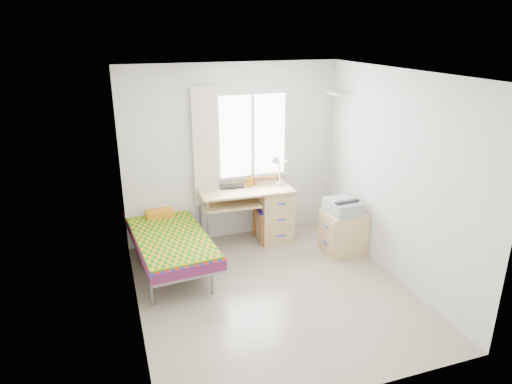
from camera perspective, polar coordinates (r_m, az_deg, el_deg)
floor at (r=5.71m, az=2.26°, el=-12.33°), size 3.50×3.50×0.00m
ceiling at (r=4.85m, az=2.68°, el=14.61°), size 3.50×3.50×0.00m
wall_back at (r=6.72m, az=-2.95°, el=4.83°), size 3.20×0.00×3.20m
wall_left at (r=4.83m, az=-15.56°, el=-2.06°), size 0.00×3.50×3.50m
wall_right at (r=5.88m, az=17.15°, el=1.73°), size 0.00×3.50×3.50m
window at (r=6.73m, az=-0.46°, el=7.06°), size 1.10×0.04×1.30m
curtain at (r=6.52m, az=-6.36°, el=5.62°), size 0.35×0.05×1.70m
floating_shelf at (r=6.80m, az=10.21°, el=12.03°), size 0.20×0.32×0.03m
bed at (r=6.25m, az=-10.81°, el=-5.48°), size 1.06×2.00×0.84m
desk at (r=6.85m, az=1.64°, el=-2.34°), size 1.36×0.67×0.84m
chair at (r=6.82m, az=1.72°, el=-1.59°), size 0.45×0.45×0.98m
cabinet at (r=6.62m, az=10.85°, el=-4.95°), size 0.57×0.50×0.61m
printer at (r=6.43m, az=10.81°, el=-1.78°), size 0.44×0.50×0.20m
laptop at (r=6.63m, az=-2.92°, el=0.55°), size 0.39×0.27×0.03m
pen_cup at (r=6.72m, az=-0.84°, el=1.28°), size 0.10×0.10×0.12m
task_lamp at (r=6.58m, az=2.81°, el=3.06°), size 0.25×0.34×0.48m
book at (r=6.66m, az=-3.17°, el=-1.78°), size 0.20×0.27×0.02m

